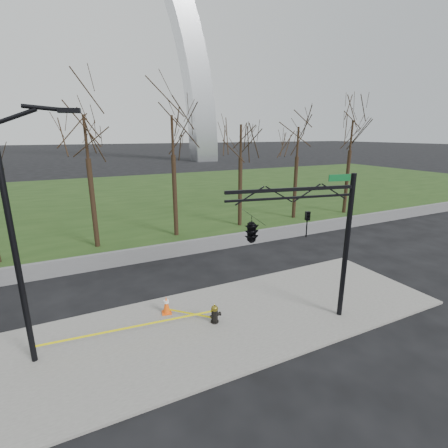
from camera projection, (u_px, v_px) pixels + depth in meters
name	position (u px, v px, depth m)	size (l,w,h in m)	color
ground	(236.00, 319.00, 13.44)	(500.00, 500.00, 0.00)	black
sidewalk	(236.00, 318.00, 13.43)	(18.00, 6.00, 0.10)	slate
grass_strip	(119.00, 197.00, 39.36)	(120.00, 40.00, 0.06)	#1F3814
guardrail	(175.00, 250.00, 20.23)	(60.00, 0.30, 0.90)	#59595B
gateway_arch	(72.00, 12.00, 69.53)	(66.00, 6.00, 65.00)	silver
tree_row	(135.00, 174.00, 21.94)	(43.23, 4.00, 9.55)	black
fire_hydrant	(215.00, 314.00, 12.98)	(0.49, 0.32, 0.79)	black
traffic_cone	(166.00, 305.00, 13.64)	(0.47, 0.47, 0.77)	#FF560D
street_light	(19.00, 228.00, 9.70)	(2.37, 0.67, 8.21)	black
traffic_signal_mast	(271.00, 227.00, 11.74)	(5.02, 2.54, 6.00)	black
caution_tape	(148.00, 323.00, 12.22)	(6.36, 1.53, 0.41)	yellow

